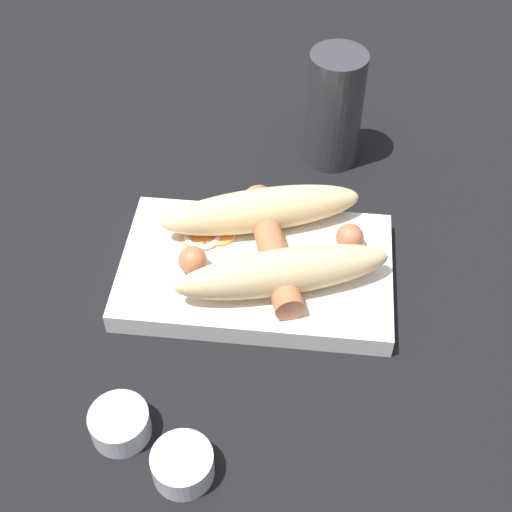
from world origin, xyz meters
TOP-DOWN VIEW (x-y plane):
  - ground_plane at (0.00, 0.00)m, footprint 3.00×3.00m
  - food_tray at (0.00, 0.00)m, footprint 0.26×0.16m
  - bread_roll at (-0.02, -0.01)m, footprint 0.22×0.17m
  - sausage at (-0.01, -0.01)m, footprint 0.17×0.15m
  - pickled_veggies at (0.05, -0.04)m, footprint 0.07×0.06m
  - condiment_cup_near at (0.09, 0.18)m, footprint 0.05×0.05m
  - condiment_cup_far at (0.04, 0.20)m, footprint 0.05×0.05m
  - drink_glass at (-0.06, -0.19)m, footprint 0.06×0.06m

SIDE VIEW (x-z plane):
  - ground_plane at x=0.00m, z-range 0.00..0.00m
  - food_tray at x=0.00m, z-range 0.00..0.02m
  - condiment_cup_near at x=0.09m, z-range 0.00..0.02m
  - condiment_cup_far at x=0.04m, z-range 0.00..0.02m
  - pickled_veggies at x=0.05m, z-range 0.02..0.03m
  - sausage at x=-0.01m, z-range 0.02..0.05m
  - bread_roll at x=-0.02m, z-range 0.02..0.07m
  - drink_glass at x=-0.06m, z-range 0.00..0.13m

